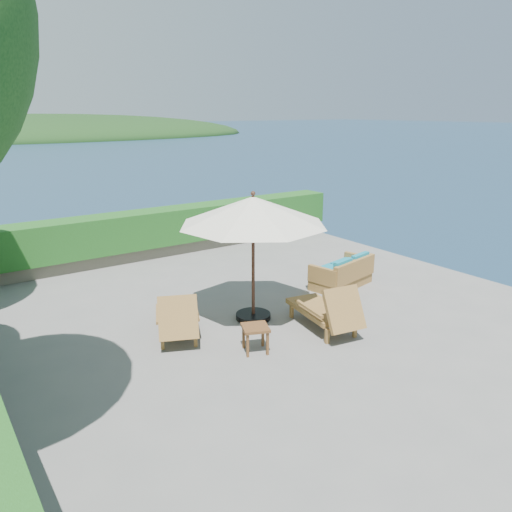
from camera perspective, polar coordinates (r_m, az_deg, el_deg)
ground at (r=10.28m, az=1.19°, el=-7.19°), size 12.00×12.00×0.00m
foundation at (r=10.99m, az=1.14°, el=-14.63°), size 12.00×12.00×3.00m
ocean at (r=11.80m, az=1.10°, el=-20.69°), size 600.00×600.00×0.00m
offshore_island at (r=150.90m, az=-23.78°, el=12.26°), size 126.00×57.60×12.60m
planter_wall_far at (r=14.86m, az=-11.63°, el=0.67°), size 12.00×0.60×0.36m
hedge_far at (r=14.69m, az=-11.78°, el=3.18°), size 12.40×0.90×1.00m
patio_umbrella at (r=9.62m, az=-0.34°, el=5.05°), size 3.44×3.44×2.63m
lounge_left at (r=9.46m, az=-8.99°, el=-6.85°), size 1.32×1.83×0.98m
lounge_right at (r=9.71m, az=8.11°, el=-6.08°), size 1.01×1.87×1.02m
side_table at (r=8.81m, az=-0.07°, el=-8.54°), size 0.59×0.59×0.48m
wicker_loveseat at (r=12.18m, az=9.90°, el=-2.08°), size 1.74×1.13×0.79m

